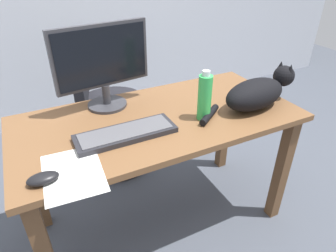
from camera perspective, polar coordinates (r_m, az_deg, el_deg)
name	(u,v)px	position (r m, az deg, el deg)	size (l,w,h in m)	color
ground_plane	(161,218)	(1.90, -1.37, -17.24)	(8.00, 8.00, 0.00)	#474C56
desk	(159,135)	(1.50, -1.66, -1.73)	(1.38, 0.67, 0.72)	brown
office_chair	(106,116)	(2.12, -11.80, 1.84)	(0.50, 0.48, 0.93)	black
monitor	(103,64)	(1.49, -12.44, 11.61)	(0.48, 0.20, 0.41)	#333338
keyboard	(126,133)	(1.30, -8.13, -1.40)	(0.44, 0.15, 0.03)	#232328
cat	(258,92)	(1.57, 16.92, 6.29)	(0.61, 0.23, 0.20)	black
computer_mouse	(43,179)	(1.13, -22.96, -9.31)	(0.11, 0.06, 0.04)	black
paper_sheet	(73,173)	(1.15, -17.84, -8.57)	(0.21, 0.30, 0.00)	white
water_bottle	(205,97)	(1.39, 7.06, 5.56)	(0.06, 0.06, 0.24)	green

